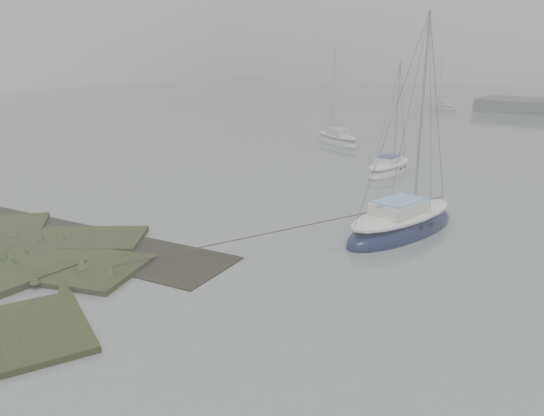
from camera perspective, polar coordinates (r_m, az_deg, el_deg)
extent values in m
plane|color=slate|center=(39.31, 16.17, 5.97)|extent=(160.00, 160.00, 0.00)
ellipsoid|color=#0E1233|center=(21.08, 13.74, -2.30)|extent=(3.38, 6.53, 1.51)
ellipsoid|color=silver|center=(20.90, 13.85, -0.73)|extent=(2.81, 5.66, 0.43)
cube|color=silver|center=(20.58, 13.51, 0.12)|extent=(1.78, 2.38, 0.45)
cube|color=#7DA6D8|center=(20.51, 13.56, 0.78)|extent=(1.65, 2.19, 0.07)
cylinder|color=#939399|center=(20.81, 15.84, 9.97)|extent=(0.10, 0.10, 7.12)
cylinder|color=#939399|center=(20.37, 13.28, 0.69)|extent=(0.63, 2.45, 0.08)
ellipsoid|color=silver|center=(31.30, 12.48, 3.83)|extent=(1.66, 4.77, 1.15)
ellipsoid|color=white|center=(31.20, 12.53, 4.65)|extent=(1.33, 4.15, 0.32)
cube|color=white|center=(30.96, 12.41, 5.11)|extent=(1.05, 1.65, 0.34)
cube|color=navy|center=(30.93, 12.43, 5.45)|extent=(0.98, 1.51, 0.05)
cylinder|color=#939399|center=(31.31, 13.32, 10.11)|extent=(0.07, 0.07, 5.42)
cylinder|color=#939399|center=(30.80, 12.33, 5.42)|extent=(0.10, 1.90, 0.06)
ellipsoid|color=#A4A8AD|center=(40.97, 6.98, 7.04)|extent=(5.47, 4.30, 1.30)
ellipsoid|color=silver|center=(40.89, 7.00, 7.75)|extent=(4.70, 3.64, 0.37)
cube|color=silver|center=(40.65, 7.18, 8.15)|extent=(2.16, 1.94, 0.38)
cube|color=#ACAFB8|center=(40.62, 7.19, 8.45)|extent=(1.99, 1.79, 0.06)
cylinder|color=#939399|center=(41.12, 6.67, 12.47)|extent=(0.08, 0.08, 6.10)
cylinder|color=#939399|center=(40.49, 7.31, 8.42)|extent=(1.85, 1.18, 0.07)
ellipsoid|color=#A7ACB0|center=(68.43, 17.78, 10.13)|extent=(4.94, 3.60, 1.16)
ellipsoid|color=silver|center=(68.38, 17.81, 10.51)|extent=(4.25, 3.04, 0.33)
cube|color=silver|center=(68.21, 17.96, 10.73)|extent=(1.92, 1.66, 0.34)
cube|color=#A9ACB4|center=(68.20, 17.97, 10.89)|extent=(1.77, 1.54, 0.05)
cylinder|color=#939399|center=(68.61, 17.66, 13.03)|extent=(0.07, 0.07, 5.44)
cylinder|color=#939399|center=(68.10, 18.05, 10.88)|extent=(1.71, 0.94, 0.06)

